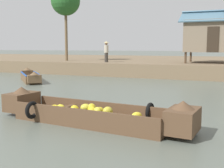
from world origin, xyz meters
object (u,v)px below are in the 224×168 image
Objects in this scene: stilt_house_left at (215,35)px; vendor_person at (106,51)px; cargo_boat_upstream at (31,77)px; palm_tree_near at (66,1)px; banana_boat at (90,113)px.

stilt_house_left is 8.34m from vendor_person.
cargo_boat_upstream is 9.42m from palm_tree_near.
stilt_house_left is 2.93× the size of vendor_person.
vendor_person is at bearing 112.05° from banana_boat.
palm_tree_near is (-12.28, -1.04, 3.06)m from stilt_house_left.
cargo_boat_upstream is 2.12× the size of vendor_person.
cargo_boat_upstream is 6.98m from vendor_person.
stilt_house_left is at bearing 13.67° from vendor_person.
vendor_person is (2.55, 6.29, 1.63)m from cargo_boat_upstream.
banana_boat reaches higher than cargo_boat_upstream.
stilt_house_left is (2.33, 16.03, 2.75)m from banana_boat.
cargo_boat_upstream is at bearing -112.09° from vendor_person.
palm_tree_near is at bearing -175.15° from stilt_house_left.
palm_tree_near reaches higher than vendor_person.
palm_tree_near is 6.05m from vendor_person.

